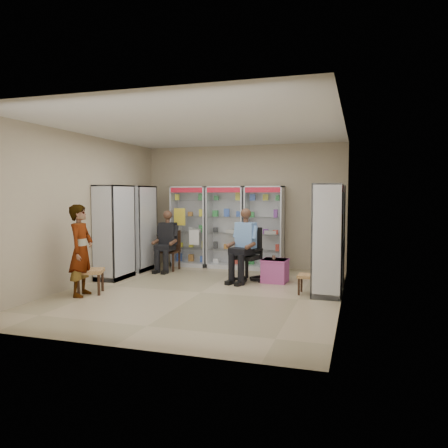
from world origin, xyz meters
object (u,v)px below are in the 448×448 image
(cabinet_left_near, at_px, (114,232))
(cabinet_left_far, at_px, (139,228))
(standing_man, at_px, (81,250))
(cabinet_back_left, at_px, (190,226))
(office_chair, at_px, (247,254))
(cabinet_back_mid, at_px, (226,227))
(cabinet_back_right, at_px, (264,228))
(cabinet_right_near, at_px, (328,240))
(cabinet_right_far, at_px, (331,234))
(woven_stool_b, at_px, (91,281))
(seated_shopkeeper, at_px, (246,247))
(pink_trunk, at_px, (275,271))
(woven_stool_a, at_px, (308,284))
(wooden_chair, at_px, (169,250))

(cabinet_left_near, bearing_deg, cabinet_left_far, 180.00)
(standing_man, bearing_deg, cabinet_back_left, -20.02)
(cabinet_left_far, bearing_deg, office_chair, 79.60)
(standing_man, bearing_deg, cabinet_back_mid, -33.76)
(cabinet_back_right, distance_m, standing_man, 4.41)
(cabinet_right_near, distance_m, cabinet_left_far, 4.65)
(cabinet_back_left, bearing_deg, cabinet_right_near, -32.28)
(cabinet_right_far, xyz_separation_m, standing_man, (-4.18, -2.47, -0.18))
(cabinet_left_far, height_order, woven_stool_b, cabinet_left_far)
(cabinet_back_left, height_order, office_chair, cabinet_back_left)
(cabinet_right_far, relative_size, cabinet_right_near, 1.00)
(cabinet_left_far, xyz_separation_m, seated_shopkeeper, (2.77, -0.56, -0.29))
(cabinet_back_left, distance_m, cabinet_right_near, 4.18)
(cabinet_left_near, distance_m, woven_stool_b, 1.61)
(cabinet_right_far, distance_m, seated_shopkeeper, 1.75)
(cabinet_back_right, xyz_separation_m, standing_man, (-2.55, -3.60, -0.18))
(office_chair, distance_m, pink_trunk, 0.67)
(cabinet_right_near, relative_size, woven_stool_a, 5.60)
(wooden_chair, xyz_separation_m, standing_man, (-0.40, -2.87, 0.35))
(cabinet_back_right, distance_m, seated_shopkeeper, 1.52)
(cabinet_back_left, height_order, standing_man, cabinet_back_left)
(standing_man, bearing_deg, woven_stool_b, -23.98)
(cabinet_back_right, relative_size, standing_man, 1.23)
(cabinet_back_left, relative_size, standing_man, 1.23)
(cabinet_back_left, xyz_separation_m, cabinet_right_near, (3.53, -2.23, 0.00))
(cabinet_back_right, xyz_separation_m, cabinet_left_near, (-2.83, -2.03, 0.00))
(cabinet_back_right, bearing_deg, cabinet_back_left, 180.00)
(cabinet_back_mid, height_order, office_chair, cabinet_back_mid)
(cabinet_left_near, height_order, pink_trunk, cabinet_left_near)
(cabinet_right_near, distance_m, pink_trunk, 1.58)
(cabinet_right_near, height_order, standing_man, cabinet_right_near)
(cabinet_back_right, bearing_deg, pink_trunk, -69.28)
(cabinet_right_far, relative_size, seated_shopkeeper, 1.41)
(cabinet_left_far, relative_size, standing_man, 1.23)
(cabinet_back_right, xyz_separation_m, cabinet_right_near, (1.63, -2.23, 0.00))
(office_chair, height_order, pink_trunk, office_chair)
(cabinet_back_mid, distance_m, cabinet_left_near, 2.77)
(cabinet_right_far, bearing_deg, cabinet_left_far, 87.43)
(office_chair, bearing_deg, cabinet_back_right, 104.42)
(cabinet_back_left, relative_size, seated_shopkeeper, 1.41)
(cabinet_back_right, bearing_deg, cabinet_right_far, -34.73)
(woven_stool_a, bearing_deg, cabinet_back_mid, 134.68)
(cabinet_back_right, relative_size, office_chair, 1.79)
(cabinet_right_far, bearing_deg, cabinet_right_near, -180.00)
(cabinet_back_mid, bearing_deg, wooden_chair, -148.69)
(cabinet_back_mid, xyz_separation_m, cabinet_right_far, (2.58, -1.13, 0.00))
(seated_shopkeeper, bearing_deg, office_chair, 106.84)
(wooden_chair, relative_size, pink_trunk, 1.91)
(woven_stool_b, xyz_separation_m, standing_man, (-0.05, -0.20, 0.59))
(cabinet_right_near, bearing_deg, cabinet_back_mid, 49.16)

